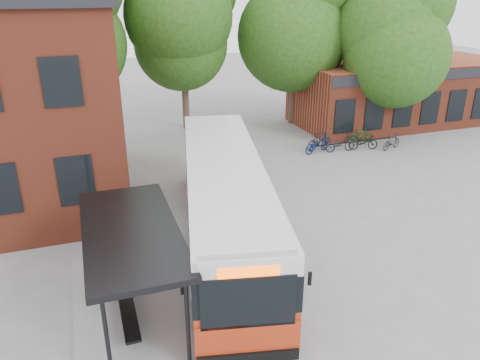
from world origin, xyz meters
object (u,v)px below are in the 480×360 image
object	(u,v)px
city_bus	(225,204)
bicycle_2	(340,144)
bicycle_4	(363,142)
bicycle_7	(392,142)
bicycle_0	(317,144)
bicycle_5	(360,136)
bus_shelter	(135,275)
bicycle_1	(319,141)

from	to	relation	value
city_bus	bicycle_2	world-z (taller)	city_bus
bicycle_2	bicycle_4	xyz separation A→B (m)	(1.42, -0.13, -0.02)
bicycle_4	bicycle_2	bearing A→B (deg)	98.46
city_bus	bicycle_7	size ratio (longest dim) A/B	8.16
bicycle_0	bicycle_5	distance (m)	3.24
bus_shelter	bicycle_5	xyz separation A→B (m)	(14.44, 11.63, -1.00)
bicycle_5	bus_shelter	bearing A→B (deg)	138.81
bicycle_1	bicycle_7	xyz separation A→B (m)	(3.92, -1.23, -0.07)
bus_shelter	bicycle_7	xyz separation A→B (m)	(15.50, 10.06, -1.00)
bicycle_1	bicycle_4	world-z (taller)	bicycle_1
bicycle_4	bicycle_5	world-z (taller)	bicycle_5
bicycle_0	bicycle_5	xyz separation A→B (m)	(3.17, 0.68, -0.04)
bicycle_7	bus_shelter	bearing A→B (deg)	103.81
bus_shelter	bicycle_5	bearing A→B (deg)	38.83
bicycle_0	bus_shelter	bearing A→B (deg)	113.92
bicycle_1	bicycle_4	bearing A→B (deg)	-121.65
bus_shelter	city_bus	world-z (taller)	city_bus
bicycle_2	bicycle_5	world-z (taller)	bicycle_2
bicycle_1	bicycle_7	distance (m)	4.11
bicycle_2	bicycle_7	distance (m)	3.01
city_bus	bicycle_7	xyz separation A→B (m)	(11.98, 6.86, -1.11)
bicycle_2	bicycle_5	bearing A→B (deg)	-58.91
bicycle_0	bicycle_5	size ratio (longest dim) A/B	1.25
bicycle_5	bicycle_7	distance (m)	1.89
bicycle_0	bicycle_1	xyz separation A→B (m)	(0.30, 0.34, 0.04)
city_bus	bicycle_5	bearing A→B (deg)	49.80
bicycle_4	bicycle_7	xyz separation A→B (m)	(1.54, -0.48, 0.02)
bus_shelter	bicycle_4	xyz separation A→B (m)	(13.97, 10.53, -1.01)
bicycle_1	bicycle_2	xyz separation A→B (m)	(0.97, -0.62, -0.07)
bus_shelter	bicycle_2	size ratio (longest dim) A/B	4.04
city_bus	bicycle_4	distance (m)	12.81
bicycle_1	bicycle_5	distance (m)	2.88
city_bus	bicycle_4	bearing A→B (deg)	47.23
bicycle_1	bicycle_7	size ratio (longest dim) A/B	1.16
bus_shelter	bicycle_7	bearing A→B (deg)	32.97
bus_shelter	bicycle_4	world-z (taller)	bus_shelter
bicycle_0	bicycle_7	xyz separation A→B (m)	(4.23, -0.89, -0.04)
city_bus	bicycle_0	xyz separation A→B (m)	(7.75, 7.75, -1.08)
bicycle_2	bicycle_7	size ratio (longest dim) A/B	1.15
bicycle_0	city_bus	bearing A→B (deg)	114.76
bicycle_2	bicycle_7	bearing A→B (deg)	-97.48
bus_shelter	bicycle_4	distance (m)	17.52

